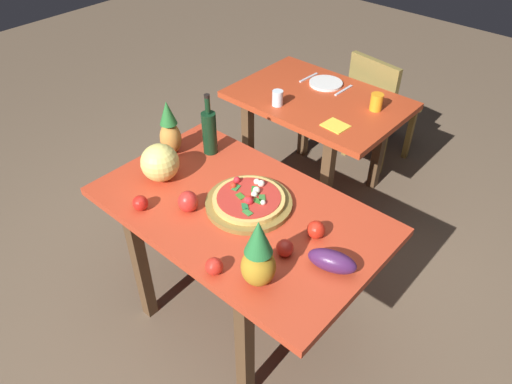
# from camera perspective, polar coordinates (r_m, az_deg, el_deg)

# --- Properties ---
(ground_plane) EXTENTS (10.00, 10.00, 0.00)m
(ground_plane) POSITION_cam_1_polar(r_m,az_deg,el_deg) (2.76, -1.68, -13.42)
(ground_plane) COLOR brown
(display_table) EXTENTS (1.35, 0.81, 0.73)m
(display_table) POSITION_cam_1_polar(r_m,az_deg,el_deg) (2.28, -1.98, -3.53)
(display_table) COLOR brown
(display_table) RESTS_ON ground_plane
(background_table) EXTENTS (1.07, 0.74, 0.73)m
(background_table) POSITION_cam_1_polar(r_m,az_deg,el_deg) (3.18, 7.28, 9.35)
(background_table) COLOR brown
(background_table) RESTS_ON ground_plane
(dining_chair) EXTENTS (0.45, 0.45, 0.85)m
(dining_chair) POSITION_cam_1_polar(r_m,az_deg,el_deg) (3.65, 14.25, 10.04)
(dining_chair) COLOR olive
(dining_chair) RESTS_ON ground_plane
(pizza_board) EXTENTS (0.40, 0.40, 0.02)m
(pizza_board) POSITION_cam_1_polar(r_m,az_deg,el_deg) (2.22, -0.85, -1.36)
(pizza_board) COLOR olive
(pizza_board) RESTS_ON display_table
(pizza) EXTENTS (0.34, 0.34, 0.06)m
(pizza) POSITION_cam_1_polar(r_m,az_deg,el_deg) (2.21, -0.84, -0.77)
(pizza) COLOR #E3B55A
(pizza) RESTS_ON pizza_board
(wine_bottle) EXTENTS (0.08, 0.08, 0.34)m
(wine_bottle) POSITION_cam_1_polar(r_m,az_deg,el_deg) (2.52, -5.54, 7.15)
(wine_bottle) COLOR black
(wine_bottle) RESTS_ON display_table
(pineapple_left) EXTENTS (0.14, 0.14, 0.32)m
(pineapple_left) POSITION_cam_1_polar(r_m,az_deg,el_deg) (1.81, 0.28, -7.62)
(pineapple_left) COLOR #B68522
(pineapple_left) RESTS_ON display_table
(pineapple_right) EXTENTS (0.11, 0.11, 0.30)m
(pineapple_right) POSITION_cam_1_polar(r_m,az_deg,el_deg) (2.54, -10.19, 7.20)
(pineapple_right) COLOR #C38339
(pineapple_right) RESTS_ON display_table
(melon) EXTENTS (0.19, 0.19, 0.19)m
(melon) POSITION_cam_1_polar(r_m,az_deg,el_deg) (2.38, -11.31, 3.43)
(melon) COLOR #E9DA71
(melon) RESTS_ON display_table
(bell_pepper) EXTENTS (0.09, 0.09, 0.10)m
(bell_pepper) POSITION_cam_1_polar(r_m,az_deg,el_deg) (2.20, -8.05, -1.12)
(bell_pepper) COLOR red
(bell_pepper) RESTS_ON display_table
(eggplant) EXTENTS (0.22, 0.15, 0.09)m
(eggplant) POSITION_cam_1_polar(r_m,az_deg,el_deg) (1.94, 9.01, -8.09)
(eggplant) COLOR #471F4E
(eggplant) RESTS_ON display_table
(tomato_near_board) EXTENTS (0.07, 0.07, 0.07)m
(tomato_near_board) POSITION_cam_1_polar(r_m,az_deg,el_deg) (2.25, -13.55, -1.28)
(tomato_near_board) COLOR red
(tomato_near_board) RESTS_ON display_table
(tomato_beside_pepper) EXTENTS (0.08, 0.08, 0.08)m
(tomato_beside_pepper) POSITION_cam_1_polar(r_m,az_deg,el_deg) (2.07, 7.13, -4.45)
(tomato_beside_pepper) COLOR red
(tomato_beside_pepper) RESTS_ON display_table
(tomato_at_corner) EXTENTS (0.07, 0.07, 0.07)m
(tomato_at_corner) POSITION_cam_1_polar(r_m,az_deg,el_deg) (1.98, 3.43, -6.63)
(tomato_at_corner) COLOR red
(tomato_at_corner) RESTS_ON display_table
(tomato_by_bottle) EXTENTS (0.07, 0.07, 0.07)m
(tomato_by_bottle) POSITION_cam_1_polar(r_m,az_deg,el_deg) (1.92, -4.99, -8.75)
(tomato_by_bottle) COLOR red
(tomato_by_bottle) RESTS_ON display_table
(drinking_glass_juice) EXTENTS (0.08, 0.08, 0.10)m
(drinking_glass_juice) POSITION_cam_1_polar(r_m,az_deg,el_deg) (3.03, 14.03, 10.32)
(drinking_glass_juice) COLOR orange
(drinking_glass_juice) RESTS_ON background_table
(drinking_glass_water) EXTENTS (0.07, 0.07, 0.10)m
(drinking_glass_water) POSITION_cam_1_polar(r_m,az_deg,el_deg) (2.99, 2.57, 11.05)
(drinking_glass_water) COLOR silver
(drinking_glass_water) RESTS_ON background_table
(dinner_plate) EXTENTS (0.22, 0.22, 0.02)m
(dinner_plate) POSITION_cam_1_polar(r_m,az_deg,el_deg) (3.29, 8.27, 12.63)
(dinner_plate) COLOR white
(dinner_plate) RESTS_ON background_table
(fork_utensil) EXTENTS (0.02, 0.18, 0.01)m
(fork_utensil) POSITION_cam_1_polar(r_m,az_deg,el_deg) (3.36, 6.26, 13.33)
(fork_utensil) COLOR silver
(fork_utensil) RESTS_ON background_table
(knife_utensil) EXTENTS (0.02, 0.18, 0.01)m
(knife_utensil) POSITION_cam_1_polar(r_m,az_deg,el_deg) (3.22, 10.33, 11.76)
(knife_utensil) COLOR silver
(knife_utensil) RESTS_ON background_table
(napkin_folded) EXTENTS (0.15, 0.13, 0.01)m
(napkin_folded) POSITION_cam_1_polar(r_m,az_deg,el_deg) (2.83, 9.40, 7.76)
(napkin_folded) COLOR yellow
(napkin_folded) RESTS_ON background_table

